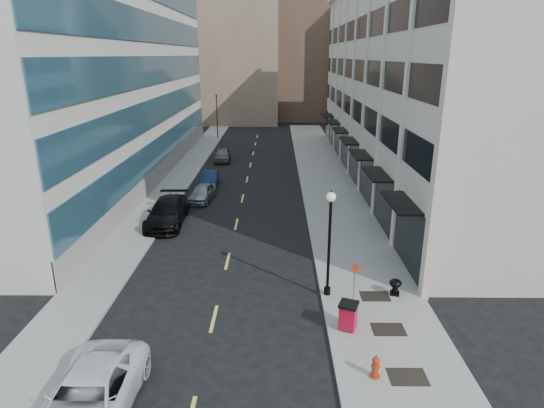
{
  "coord_description": "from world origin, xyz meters",
  "views": [
    {
      "loc": [
        2.8,
        -15.76,
        11.3
      ],
      "look_at": [
        2.55,
        9.66,
        2.92
      ],
      "focal_mm": 30.0,
      "sensor_mm": 36.0,
      "label": 1
    }
  ],
  "objects_px": {
    "sign_post": "(355,277)",
    "car_blue_sedan": "(210,179)",
    "trash_bin": "(348,315)",
    "traffic_signal": "(216,97)",
    "car_grey_sedan": "(222,155)",
    "car_white_van": "(88,400)",
    "urn_planter": "(395,285)",
    "car_silver_sedan": "(202,193)",
    "fire_hydrant": "(375,367)",
    "lamppost": "(330,235)",
    "car_black_pickup": "(167,212)"
  },
  "relations": [
    {
      "from": "car_white_van",
      "to": "sign_post",
      "type": "height_order",
      "value": "sign_post"
    },
    {
      "from": "car_silver_sedan",
      "to": "car_blue_sedan",
      "type": "distance_m",
      "value": 4.35
    },
    {
      "from": "trash_bin",
      "to": "sign_post",
      "type": "distance_m",
      "value": 2.16
    },
    {
      "from": "car_grey_sedan",
      "to": "sign_post",
      "type": "xyz_separation_m",
      "value": [
        9.6,
        -30.79,
        0.91
      ]
    },
    {
      "from": "car_grey_sedan",
      "to": "urn_planter",
      "type": "bearing_deg",
      "value": -70.61
    },
    {
      "from": "car_blue_sedan",
      "to": "trash_bin",
      "type": "bearing_deg",
      "value": -71.91
    },
    {
      "from": "car_black_pickup",
      "to": "traffic_signal",
      "type": "bearing_deg",
      "value": 89.84
    },
    {
      "from": "fire_hydrant",
      "to": "urn_planter",
      "type": "distance_m",
      "value": 6.39
    },
    {
      "from": "car_white_van",
      "to": "urn_planter",
      "type": "distance_m",
      "value": 14.26
    },
    {
      "from": "fire_hydrant",
      "to": "car_black_pickup",
      "type": "bearing_deg",
      "value": 125.01
    },
    {
      "from": "car_white_van",
      "to": "car_grey_sedan",
      "type": "bearing_deg",
      "value": 89.96
    },
    {
      "from": "trash_bin",
      "to": "car_blue_sedan",
      "type": "bearing_deg",
      "value": 133.28
    },
    {
      "from": "car_black_pickup",
      "to": "car_white_van",
      "type": "bearing_deg",
      "value": -86.26
    },
    {
      "from": "trash_bin",
      "to": "sign_post",
      "type": "relative_size",
      "value": 0.54
    },
    {
      "from": "fire_hydrant",
      "to": "lamppost",
      "type": "height_order",
      "value": "lamppost"
    },
    {
      "from": "car_white_van",
      "to": "trash_bin",
      "type": "height_order",
      "value": "car_white_van"
    },
    {
      "from": "traffic_signal",
      "to": "car_grey_sedan",
      "type": "distance_m",
      "value": 15.25
    },
    {
      "from": "car_white_van",
      "to": "urn_planter",
      "type": "relative_size",
      "value": 7.11
    },
    {
      "from": "traffic_signal",
      "to": "lamppost",
      "type": "xyz_separation_m",
      "value": [
        10.8,
        -44.0,
        -2.44
      ]
    },
    {
      "from": "car_white_van",
      "to": "car_blue_sedan",
      "type": "distance_m",
      "value": 27.67
    },
    {
      "from": "car_white_van",
      "to": "traffic_signal",
      "type": "bearing_deg",
      "value": 92.49
    },
    {
      "from": "car_blue_sedan",
      "to": "sign_post",
      "type": "bearing_deg",
      "value": -68.85
    },
    {
      "from": "car_white_van",
      "to": "car_silver_sedan",
      "type": "bearing_deg",
      "value": 89.96
    },
    {
      "from": "car_white_van",
      "to": "lamppost",
      "type": "xyz_separation_m",
      "value": [
        8.5,
        8.0,
        2.47
      ]
    },
    {
      "from": "car_silver_sedan",
      "to": "urn_planter",
      "type": "bearing_deg",
      "value": -45.59
    },
    {
      "from": "sign_post",
      "to": "lamppost",
      "type": "bearing_deg",
      "value": 148.12
    },
    {
      "from": "car_white_van",
      "to": "urn_planter",
      "type": "bearing_deg",
      "value": 34.1
    },
    {
      "from": "trash_bin",
      "to": "lamppost",
      "type": "relative_size",
      "value": 0.23
    },
    {
      "from": "car_black_pickup",
      "to": "car_silver_sedan",
      "type": "relative_size",
      "value": 1.49
    },
    {
      "from": "car_blue_sedan",
      "to": "lamppost",
      "type": "bearing_deg",
      "value": -70.38
    },
    {
      "from": "car_black_pickup",
      "to": "car_silver_sedan",
      "type": "xyz_separation_m",
      "value": [
        1.6,
        5.31,
        -0.18
      ]
    },
    {
      "from": "car_black_pickup",
      "to": "sign_post",
      "type": "xyz_separation_m",
      "value": [
        11.2,
        -11.01,
        0.76
      ]
    },
    {
      "from": "traffic_signal",
      "to": "car_white_van",
      "type": "distance_m",
      "value": 52.28
    },
    {
      "from": "car_grey_sedan",
      "to": "fire_hydrant",
      "type": "distance_m",
      "value": 37.05
    },
    {
      "from": "traffic_signal",
      "to": "car_grey_sedan",
      "type": "height_order",
      "value": "traffic_signal"
    },
    {
      "from": "lamppost",
      "to": "urn_planter",
      "type": "distance_m",
      "value": 4.22
    },
    {
      "from": "sign_post",
      "to": "urn_planter",
      "type": "xyz_separation_m",
      "value": [
        2.2,
        1.01,
        -0.98
      ]
    },
    {
      "from": "sign_post",
      "to": "car_blue_sedan",
      "type": "bearing_deg",
      "value": 125.54
    },
    {
      "from": "car_black_pickup",
      "to": "car_silver_sedan",
      "type": "height_order",
      "value": "car_black_pickup"
    },
    {
      "from": "car_white_van",
      "to": "urn_planter",
      "type": "xyz_separation_m",
      "value": [
        11.8,
        8.0,
        -0.16
      ]
    },
    {
      "from": "car_grey_sedan",
      "to": "trash_bin",
      "type": "relative_size",
      "value": 3.41
    },
    {
      "from": "traffic_signal",
      "to": "fire_hydrant",
      "type": "relative_size",
      "value": 7.75
    },
    {
      "from": "car_blue_sedan",
      "to": "lamppost",
      "type": "height_order",
      "value": "lamppost"
    },
    {
      "from": "car_silver_sedan",
      "to": "sign_post",
      "type": "relative_size",
      "value": 1.76
    },
    {
      "from": "sign_post",
      "to": "fire_hydrant",
      "type": "bearing_deg",
      "value": -79.36
    },
    {
      "from": "car_blue_sedan",
      "to": "lamppost",
      "type": "distance_m",
      "value": 21.59
    },
    {
      "from": "fire_hydrant",
      "to": "car_blue_sedan",
      "type": "bearing_deg",
      "value": 110.53
    },
    {
      "from": "car_grey_sedan",
      "to": "traffic_signal",
      "type": "bearing_deg",
      "value": 96.96
    },
    {
      "from": "traffic_signal",
      "to": "trash_bin",
      "type": "bearing_deg",
      "value": -76.39
    },
    {
      "from": "traffic_signal",
      "to": "car_white_van",
      "type": "bearing_deg",
      "value": -87.47
    }
  ]
}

